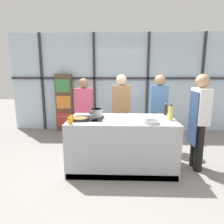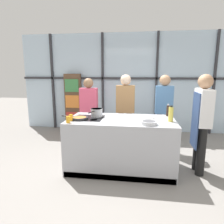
{
  "view_description": "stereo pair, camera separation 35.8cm",
  "coord_description": "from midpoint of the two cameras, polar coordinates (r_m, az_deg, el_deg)",
  "views": [
    {
      "loc": [
        -0.05,
        -3.41,
        1.72
      ],
      "look_at": [
        -0.18,
        0.1,
        1.01
      ],
      "focal_mm": 32.0,
      "sensor_mm": 36.0,
      "label": 1
    },
    {
      "loc": [
        0.3,
        -3.38,
        1.72
      ],
      "look_at": [
        -0.18,
        0.1,
        1.01
      ],
      "focal_mm": 32.0,
      "sensor_mm": 36.0,
      "label": 2
    }
  ],
  "objects": [
    {
      "name": "mixing_bowl",
      "position": [
        3.2,
        13.69,
        -3.02
      ],
      "size": [
        0.25,
        0.25,
        0.06
      ],
      "color": "silver",
      "rests_on": "demo_island"
    },
    {
      "name": "juice_glass_near",
      "position": [
        3.25,
        -9.41,
        -2.18
      ],
      "size": [
        0.07,
        0.07,
        0.11
      ],
      "primitive_type": "cylinder",
      "color": "orange",
      "rests_on": "demo_island"
    },
    {
      "name": "bookshelf",
      "position": [
        5.99,
        -9.34,
        2.76
      ],
      "size": [
        0.48,
        0.19,
        1.67
      ],
      "color": "brown",
      "rests_on": "ground_plane"
    },
    {
      "name": "back_window_wall",
      "position": [
        5.85,
        6.68,
        8.23
      ],
      "size": [
        6.4,
        0.1,
        2.8
      ],
      "color": "silver",
      "rests_on": "ground_plane"
    },
    {
      "name": "juice_glass_far",
      "position": [
        3.38,
        -8.71,
        -1.63
      ],
      "size": [
        0.07,
        0.07,
        0.11
      ],
      "primitive_type": "cylinder",
      "color": "orange",
      "rests_on": "demo_island"
    },
    {
      "name": "chef",
      "position": [
        3.7,
        26.83,
        -1.79
      ],
      "size": [
        0.24,
        0.45,
        1.69
      ],
      "rotation": [
        0.0,
        0.0,
        1.57
      ],
      "color": "black",
      "rests_on": "ground_plane"
    },
    {
      "name": "spectator_center_right",
      "position": [
        4.52,
        16.78,
        1.36
      ],
      "size": [
        0.37,
        0.23,
        1.66
      ],
      "rotation": [
        0.0,
        0.0,
        3.14
      ],
      "color": "#47382D",
      "rests_on": "ground_plane"
    },
    {
      "name": "spectator_far_left",
      "position": [
        4.57,
        -4.39,
        1.14
      ],
      "size": [
        0.39,
        0.22,
        1.58
      ],
      "rotation": [
        0.0,
        0.0,
        3.14
      ],
      "color": "#47382D",
      "rests_on": "ground_plane"
    },
    {
      "name": "spectator_center_left",
      "position": [
        4.46,
        6.13,
        1.5
      ],
      "size": [
        0.41,
        0.23,
        1.66
      ],
      "rotation": [
        0.0,
        0.0,
        3.14
      ],
      "color": "#47382D",
      "rests_on": "ground_plane"
    },
    {
      "name": "oil_bottle",
      "position": [
        3.47,
        19.34,
        -0.6
      ],
      "size": [
        0.08,
        0.08,
        0.27
      ],
      "color": "#E0CC4C",
      "rests_on": "demo_island"
    },
    {
      "name": "white_plate",
      "position": [
        3.67,
        12.94,
        -1.52
      ],
      "size": [
        0.26,
        0.26,
        0.01
      ],
      "primitive_type": "cylinder",
      "color": "white",
      "rests_on": "demo_island"
    },
    {
      "name": "frying_pan",
      "position": [
        3.47,
        -6.45,
        -1.77
      ],
      "size": [
        0.52,
        0.29,
        0.04
      ],
      "color": "#232326",
      "rests_on": "demo_island"
    },
    {
      "name": "pepper_grinder",
      "position": [
        3.88,
        18.27,
        0.38
      ],
      "size": [
        0.06,
        0.06,
        0.23
      ],
      "color": "#332319",
      "rests_on": "demo_island"
    },
    {
      "name": "saucepan",
      "position": [
        3.64,
        -1.61,
        -0.16
      ],
      "size": [
        0.22,
        0.39,
        0.15
      ],
      "color": "silver",
      "rests_on": "demo_island"
    },
    {
      "name": "ground_plane",
      "position": [
        3.81,
        5.31,
        -15.5
      ],
      "size": [
        18.0,
        18.0,
        0.0
      ],
      "primitive_type": "plane",
      "color": "gray"
    },
    {
      "name": "demo_island",
      "position": [
        3.63,
        5.42,
        -9.07
      ],
      "size": [
        1.85,
        0.96,
        0.91
      ],
      "color": "#A8AAB2",
      "rests_on": "ground_plane"
    }
  ]
}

